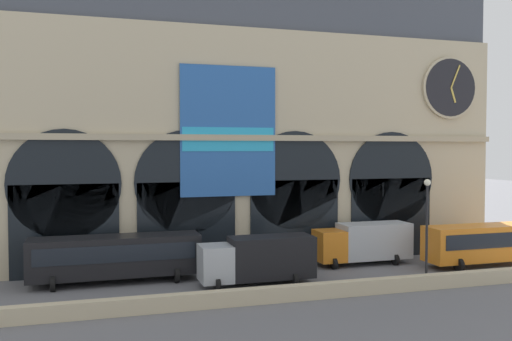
{
  "coord_description": "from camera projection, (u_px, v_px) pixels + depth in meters",
  "views": [
    {
      "loc": [
        -10.87,
        -34.49,
        8.86
      ],
      "look_at": [
        1.07,
        5.0,
        7.2
      ],
      "focal_mm": 38.31,
      "sensor_mm": 36.0,
      "label": 1
    }
  ],
  "objects": [
    {
      "name": "box_truck_center",
      "position": [
        258.0,
        259.0,
        35.48
      ],
      "size": [
        7.5,
        2.91,
        3.12
      ],
      "color": "#ADB2B7",
      "rests_on": "ground"
    },
    {
      "name": "bus_midwest",
      "position": [
        116.0,
        256.0,
        35.94
      ],
      "size": [
        11.0,
        3.25,
        3.1
      ],
      "color": "black",
      "rests_on": "ground"
    },
    {
      "name": "bus_east",
      "position": [
        493.0,
        242.0,
        41.3
      ],
      "size": [
        11.0,
        3.25,
        3.1
      ],
      "color": "orange",
      "rests_on": "ground"
    },
    {
      "name": "street_lamp_quayside",
      "position": [
        427.0,
        218.0,
        35.15
      ],
      "size": [
        0.44,
        0.44,
        6.9
      ],
      "color": "black",
      "rests_on": "ground"
    },
    {
      "name": "quay_parapet_wall",
      "position": [
        288.0,
        293.0,
        31.71
      ],
      "size": [
        90.0,
        0.7,
        0.9
      ],
      "primitive_type": "cube",
      "color": "#BCAD8C",
      "rests_on": "ground"
    },
    {
      "name": "box_truck_mideast",
      "position": [
        364.0,
        242.0,
        41.81
      ],
      "size": [
        7.5,
        2.91,
        3.12
      ],
      "color": "orange",
      "rests_on": "ground"
    },
    {
      "name": "ground_plane",
      "position": [
        262.0,
        281.0,
        36.48
      ],
      "size": [
        200.0,
        200.0,
        0.0
      ],
      "primitive_type": "plane",
      "color": "slate"
    },
    {
      "name": "station_building",
      "position": [
        235.0,
        125.0,
        43.04
      ],
      "size": [
        43.78,
        5.01,
        22.09
      ],
      "color": "#BCAD8C",
      "rests_on": "ground"
    }
  ]
}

